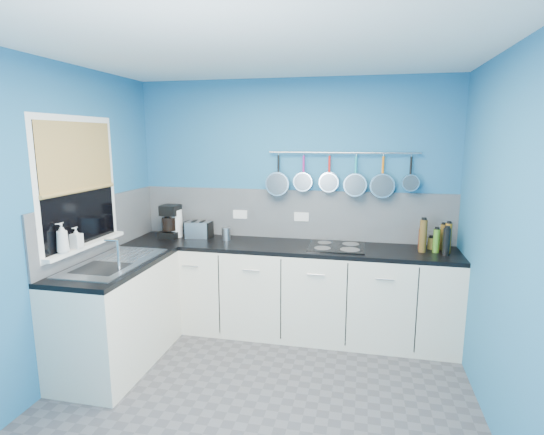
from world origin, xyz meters
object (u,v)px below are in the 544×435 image
at_px(paper_towel, 176,223).
at_px(coffee_maker, 170,221).
at_px(hob, 337,247).
at_px(toaster, 199,230).
at_px(canister, 226,234).
at_px(soap_bottle_a, 62,238).
at_px(soap_bottle_b, 76,238).

distance_m(paper_towel, coffee_maker, 0.07).
bearing_deg(coffee_maker, hob, 0.27).
bearing_deg(toaster, canister, -14.97).
bearing_deg(toaster, coffee_maker, -178.17).
relative_size(toaster, canister, 2.05).
distance_m(soap_bottle_a, canister, 1.56).
distance_m(soap_bottle_b, canister, 1.43).
bearing_deg(soap_bottle_a, soap_bottle_b, 90.00).
relative_size(paper_towel, hob, 0.55).
height_order(paper_towel, coffee_maker, coffee_maker).
height_order(paper_towel, toaster, paper_towel).
bearing_deg(soap_bottle_a, toaster, 66.26).
xyz_separation_m(soap_bottle_b, toaster, (0.58, 1.15, -0.15)).
height_order(soap_bottle_a, canister, soap_bottle_a).
distance_m(soap_bottle_a, hob, 2.36).
distance_m(coffee_maker, toaster, 0.31).
height_order(toaster, canister, toaster).
bearing_deg(canister, paper_towel, 177.40).
distance_m(toaster, canister, 0.32).
xyz_separation_m(soap_bottle_a, coffee_maker, (0.28, 1.26, -0.10)).
bearing_deg(canister, soap_bottle_a, -125.03).
relative_size(soap_bottle_a, soap_bottle_b, 1.39).
distance_m(coffee_maker, hob, 1.74).
height_order(coffee_maker, hob, coffee_maker).
bearing_deg(paper_towel, soap_bottle_a, -104.63).
distance_m(toaster, hob, 1.44).
height_order(soap_bottle_b, paper_towel, soap_bottle_b).
bearing_deg(toaster, hob, -11.79).
bearing_deg(toaster, soap_bottle_b, -124.22).
height_order(soap_bottle_a, hob, soap_bottle_a).
height_order(soap_bottle_a, toaster, soap_bottle_a).
height_order(soap_bottle_a, soap_bottle_b, soap_bottle_a).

